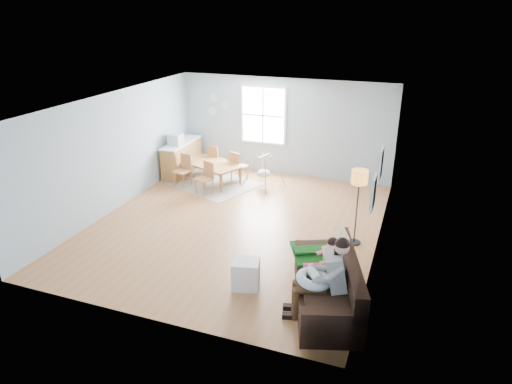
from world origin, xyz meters
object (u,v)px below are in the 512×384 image
at_px(chair_nw, 216,158).
at_px(counter, 182,158).
at_px(monitor, 176,140).
at_px(father, 325,275).
at_px(floor_lamp, 359,183).
at_px(chair_se, 206,176).
at_px(toddler, 325,258).
at_px(chair_sw, 184,168).
at_px(baby_swing, 264,173).
at_px(storage_cube, 245,274).
at_px(chair_ne, 237,165).
at_px(sofa, 330,288).
at_px(dining_table, 211,173).

distance_m(chair_nw, counter, 0.96).
bearing_deg(monitor, chair_nw, 33.85).
distance_m(father, floor_lamp, 2.60).
height_order(chair_se, chair_nw, chair_nw).
xyz_separation_m(toddler, counter, (-5.07, 4.51, -0.26)).
height_order(chair_sw, baby_swing, baby_swing).
relative_size(storage_cube, chair_se, 0.65).
bearing_deg(chair_sw, chair_ne, 32.64).
bearing_deg(floor_lamp, storage_cube, -124.18).
relative_size(toddler, chair_ne, 1.06).
bearing_deg(sofa, chair_sw, 140.41).
bearing_deg(baby_swing, storage_cube, -74.50).
distance_m(floor_lamp, chair_nw, 5.21).
relative_size(sofa, chair_se, 2.80).
relative_size(sofa, chair_ne, 2.75).
xyz_separation_m(sofa, chair_nw, (-4.29, 4.97, 0.17)).
distance_m(chair_nw, chair_ne, 0.83).
distance_m(floor_lamp, counter, 5.87).
height_order(father, chair_se, father).
xyz_separation_m(floor_lamp, chair_ne, (-3.56, 2.46, -0.83)).
relative_size(father, chair_nw, 1.62).
bearing_deg(storage_cube, dining_table, 121.90).
xyz_separation_m(father, monitor, (-5.15, 4.69, 0.36)).
bearing_deg(dining_table, toddler, -24.41).
bearing_deg(father, chair_se, 134.75).
bearing_deg(sofa, chair_ne, 126.94).
relative_size(storage_cube, dining_table, 0.34).
xyz_separation_m(sofa, counter, (-5.21, 4.68, 0.17)).
xyz_separation_m(monitor, baby_swing, (2.49, 0.16, -0.71)).
xyz_separation_m(toddler, chair_se, (-3.79, 3.42, -0.28)).
xyz_separation_m(father, floor_lamp, (0.09, 2.54, 0.56)).
height_order(storage_cube, monitor, monitor).
height_order(sofa, floor_lamp, floor_lamp).
bearing_deg(sofa, floor_lamp, 88.64).
bearing_deg(floor_lamp, baby_swing, 139.89).
bearing_deg(monitor, dining_table, -4.34).
relative_size(sofa, toddler, 2.61).
height_order(dining_table, monitor, monitor).
height_order(toddler, monitor, monitor).
height_order(father, chair_nw, father).
distance_m(counter, baby_swing, 2.52).
bearing_deg(baby_swing, father, -61.26).
distance_m(toddler, counter, 6.79).
bearing_deg(chair_se, storage_cube, -55.36).
relative_size(floor_lamp, storage_cube, 2.93).
xyz_separation_m(dining_table, chair_se, (0.18, -0.69, 0.18)).
bearing_deg(storage_cube, monitor, 130.64).
bearing_deg(counter, chair_se, -40.31).
bearing_deg(chair_ne, chair_nw, 159.01).
bearing_deg(dining_table, counter, -178.36).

